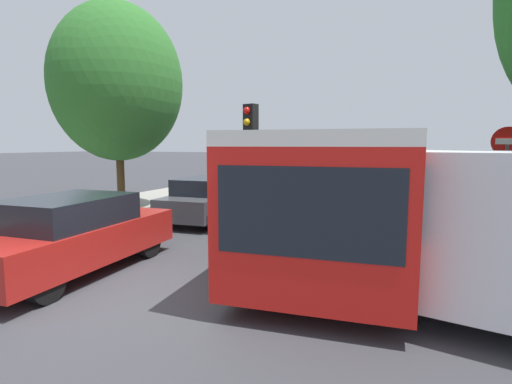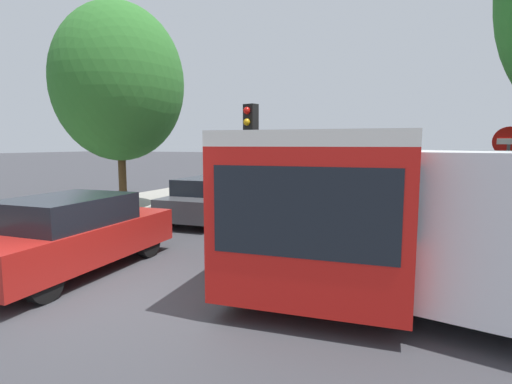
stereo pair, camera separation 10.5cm
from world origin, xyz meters
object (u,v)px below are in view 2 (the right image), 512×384
object	(u,v)px
no_entry_sign	(507,166)
tree_left_mid	(118,87)
queued_car_red	(71,234)
articulated_bus	(357,173)
queued_car_silver	(304,175)
queued_car_graphite	(209,199)
traffic_light	(250,140)
queued_car_black	(274,184)
city_bus_rear	(370,153)
queued_car_green	(326,169)
queued_car_blue	(343,165)

from	to	relation	value
no_entry_sign	tree_left_mid	world-z (taller)	tree_left_mid
no_entry_sign	queued_car_red	bearing A→B (deg)	-53.56
queued_car_red	no_entry_sign	bearing A→B (deg)	-56.69
articulated_bus	queued_car_silver	xyz separation A→B (m)	(-4.13, 8.11, -0.75)
no_entry_sign	tree_left_mid	distance (m)	12.18
articulated_bus	queued_car_graphite	world-z (taller)	articulated_bus
traffic_light	no_entry_sign	bearing A→B (deg)	124.13
traffic_light	no_entry_sign	world-z (taller)	traffic_light
queued_car_black	articulated_bus	bearing A→B (deg)	-127.88
queued_car_silver	queued_car_graphite	bearing A→B (deg)	176.68
articulated_bus	city_bus_rear	xyz separation A→B (m)	(-3.96, 33.82, -0.11)
queued_car_green	no_entry_sign	distance (m)	17.33
city_bus_rear	queued_car_blue	xyz separation A→B (m)	(-0.21, -14.53, -0.70)
queued_car_green	queued_car_blue	world-z (taller)	queued_car_green
tree_left_mid	queued_car_red	bearing A→B (deg)	-55.61
queued_car_silver	no_entry_sign	size ratio (longest dim) A/B	1.51
queued_car_black	tree_left_mid	world-z (taller)	tree_left_mid
queued_car_green	queued_car_blue	distance (m)	5.96
queued_car_graphite	queued_car_green	size ratio (longest dim) A/B	0.96
articulated_bus	no_entry_sign	bearing A→B (deg)	57.59
articulated_bus	tree_left_mid	world-z (taller)	tree_left_mid
queued_car_black	queued_car_green	xyz separation A→B (m)	(-0.32, 10.65, 0.01)
queued_car_graphite	traffic_light	xyz separation A→B (m)	(2.13, -1.58, 1.81)
queued_car_graphite	tree_left_mid	distance (m)	5.41
queued_car_red	queued_car_silver	xyz separation A→B (m)	(-0.15, 15.89, 0.00)
queued_car_red	articulated_bus	bearing A→B (deg)	-30.22
queued_car_black	queued_car_blue	distance (m)	16.62
queued_car_red	tree_left_mid	world-z (taller)	tree_left_mid
queued_car_red	tree_left_mid	bearing A→B (deg)	31.26
traffic_light	city_bus_rear	bearing A→B (deg)	-160.58
queued_car_silver	no_entry_sign	bearing A→B (deg)	-144.83
queued_car_green	traffic_light	bearing A→B (deg)	-176.07
queued_car_red	queued_car_silver	world-z (taller)	queued_car_silver
queued_car_blue	no_entry_sign	xyz separation A→B (m)	(8.03, -21.28, 1.19)
city_bus_rear	traffic_light	bearing A→B (deg)	178.93
traffic_light	articulated_bus	bearing A→B (deg)	168.76
queued_car_silver	queued_car_green	xyz separation A→B (m)	(-0.04, 5.21, -0.02)
articulated_bus	queued_car_silver	bearing A→B (deg)	-158.00
articulated_bus	no_entry_sign	distance (m)	4.36
queued_car_green	traffic_light	xyz separation A→B (m)	(2.13, -17.19, 1.78)
city_bus_rear	queued_car_blue	size ratio (longest dim) A/B	2.83
articulated_bus	queued_car_blue	bearing A→B (deg)	-172.78
queued_car_silver	queued_car_blue	size ratio (longest dim) A/B	1.07
city_bus_rear	tree_left_mid	distance (m)	36.00
no_entry_sign	traffic_light	bearing A→B (deg)	-72.37
city_bus_rear	traffic_light	size ratio (longest dim) A/B	3.31
articulated_bus	city_bus_rear	distance (m)	34.05
queued_car_graphite	queued_car_black	xyz separation A→B (m)	(0.32, 4.96, 0.02)
queued_car_graphite	queued_car_green	world-z (taller)	queued_car_green
queued_car_green	queued_car_red	bearing A→B (deg)	177.37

